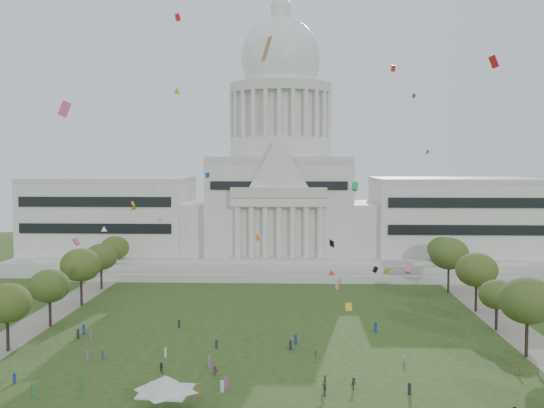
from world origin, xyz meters
TOP-DOWN VIEW (x-y plane):
  - ground at (0.00, 0.00)m, footprint 400.00×400.00m
  - capitol at (0.00, 113.59)m, footprint 160.00×64.50m
  - path_left at (-48.00, 30.00)m, footprint 8.00×160.00m
  - path_right at (48.00, 30.00)m, footprint 8.00×160.00m
  - row_tree_l_2 at (-45.04, 17.30)m, footprint 8.42×8.42m
  - row_tree_r_2 at (44.17, 17.44)m, footprint 9.55×9.55m
  - row_tree_l_3 at (-44.09, 33.92)m, footprint 8.12×8.12m
  - row_tree_r_3 at (44.40, 34.48)m, footprint 7.01×7.01m
  - row_tree_l_4 at (-44.08, 52.42)m, footprint 9.29×9.29m
  - row_tree_r_4 at (44.76, 50.04)m, footprint 9.19×9.19m
  - row_tree_l_5 at (-45.22, 71.01)m, footprint 8.33×8.33m
  - row_tree_r_5 at (43.49, 70.19)m, footprint 9.82×9.82m
  - row_tree_l_6 at (-46.87, 89.14)m, footprint 8.19×8.19m
  - row_tree_r_6 at (45.96, 88.13)m, footprint 8.42×8.42m
  - event_tent at (-11.95, -8.27)m, footprint 9.85×9.85m
  - person_0 at (39.52, 8.00)m, footprint 0.81×0.90m
  - person_2 at (23.07, 13.94)m, footprint 0.96×0.72m
  - person_3 at (9.25, -1.75)m, footprint 0.94×1.33m
  - person_4 at (9.48, 1.40)m, footprint 0.62×1.12m
  - person_5 at (-7.25, 5.92)m, footprint 1.60×1.53m
  - person_8 at (-15.89, 7.12)m, footprint 0.89×0.70m
  - person_9 at (13.63, 1.01)m, footprint 1.19×1.20m
  - person_10 at (8.52, 15.57)m, footprint 0.50×0.82m
  - distant_crowd at (-12.68, 14.17)m, footprint 58.55×37.72m
  - kite_swarm at (1.66, 9.48)m, footprint 89.54×102.55m

SIDE VIEW (x-z plane):
  - ground at x=0.00m, z-range 0.00..0.00m
  - path_left at x=-48.00m, z-range 0.00..0.04m
  - path_right at x=48.00m, z-range 0.00..0.04m
  - person_10 at x=8.52m, z-range 0.00..1.33m
  - person_0 at x=39.52m, z-range 0.00..1.54m
  - person_8 at x=-15.89m, z-range 0.00..1.60m
  - person_5 at x=-7.25m, z-range 0.00..1.71m
  - person_9 at x=13.63m, z-range 0.00..1.73m
  - distant_crowd at x=-12.68m, z-range -0.09..1.85m
  - person_2 at x=23.07m, z-range 0.00..1.78m
  - person_3 at x=9.25m, z-range 0.00..1.86m
  - person_4 at x=9.48m, z-range 0.00..1.91m
  - event_tent at x=-11.95m, z-range 1.37..6.37m
  - row_tree_r_3 at x=44.40m, z-range 2.09..12.07m
  - row_tree_l_3 at x=-44.09m, z-range 2.43..13.98m
  - row_tree_l_6 at x=-46.87m, z-range 2.45..14.09m
  - row_tree_l_5 at x=-45.22m, z-range 2.49..14.34m
  - row_tree_r_6 at x=45.96m, z-range 2.52..14.49m
  - row_tree_l_2 at x=-45.04m, z-range 2.52..14.49m
  - row_tree_r_4 at x=44.76m, z-range 2.76..15.82m
  - row_tree_l_4 at x=-44.08m, z-range 2.79..16.00m
  - row_tree_r_2 at x=44.17m, z-range 2.87..16.45m
  - row_tree_r_5 at x=43.49m, z-range 2.95..16.91m
  - capitol at x=0.00m, z-range -23.35..67.95m
  - kite_swarm at x=1.66m, z-range -3.05..60.71m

